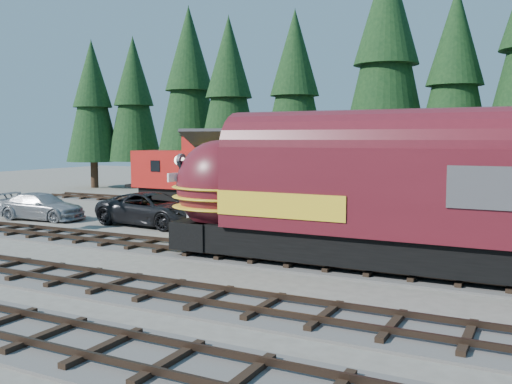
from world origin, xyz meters
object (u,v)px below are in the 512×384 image
at_px(locomotive, 355,200).
at_px(caboose, 192,173).
at_px(depot, 323,176).
at_px(pickup_truck_b, 41,206).
at_px(pickup_truck_a, 153,209).

distance_m(locomotive, caboose, 21.61).
xyz_separation_m(depot, caboose, (-12.76, 7.50, -0.62)).
height_order(caboose, pickup_truck_b, caboose).
height_order(caboose, pickup_truck_a, caboose).
bearing_deg(caboose, pickup_truck_b, -111.36).
bearing_deg(caboose, pickup_truck_a, -69.42).
bearing_deg(pickup_truck_b, depot, -88.43).
relative_size(depot, locomotive, 0.79).
bearing_deg(pickup_truck_a, caboose, 24.53).
bearing_deg(caboose, depot, -30.44).
xyz_separation_m(depot, pickup_truck_b, (-16.71, -2.60, -2.18)).
xyz_separation_m(caboose, pickup_truck_b, (-3.95, -10.10, -1.55)).
bearing_deg(depot, caboose, 149.56).
distance_m(pickup_truck_a, pickup_truck_b, 7.38).
height_order(locomotive, pickup_truck_a, locomotive).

